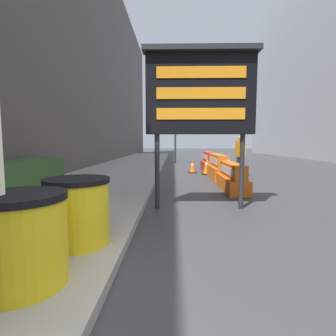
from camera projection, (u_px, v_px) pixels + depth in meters
The scene contains 13 objects.
ground_plane at pixel (94, 327), 1.93m from camera, with size 120.00×120.00×0.00m, color #38383A.
building_left_facade at pixel (68, 18), 11.12m from camera, with size 0.40×50.40×13.29m.
barrel_drum_foreground at pixel (21, 239), 2.23m from camera, with size 0.77×0.77×0.81m.
barrel_drum_middle at pixel (78, 211), 3.17m from camera, with size 0.77×0.77×0.81m.
message_board at pixel (200, 93), 5.18m from camera, with size 2.28×0.36×3.20m.
jersey_barrier_orange_far at pixel (232, 178), 7.45m from camera, with size 0.56×2.09×0.78m.
jersey_barrier_orange_near at pixel (217, 168), 9.92m from camera, with size 0.52×2.14×0.91m.
jersey_barrier_red_striped at pixel (208, 163), 12.46m from camera, with size 0.56×2.00×0.91m.
traffic_cone_near at pixel (229, 162), 13.94m from camera, with size 0.36×0.36×0.65m.
traffic_cone_mid at pixel (207, 165), 11.12m from camera, with size 0.44×0.44×0.79m.
traffic_cone_far at pixel (193, 166), 11.71m from camera, with size 0.36×0.36×0.63m.
traffic_light_near_curb at pixel (175, 117), 16.88m from camera, with size 0.28×0.44×4.14m.
pedestrian_worker at pixel (240, 152), 10.32m from camera, with size 0.32×0.46×1.64m.
Camera 1 is at (0.59, -1.80, 1.36)m, focal length 28.00 mm.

